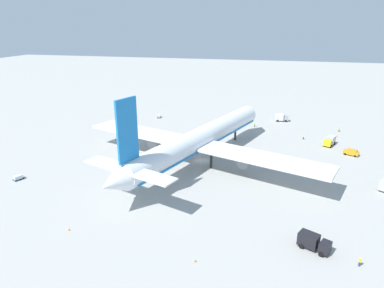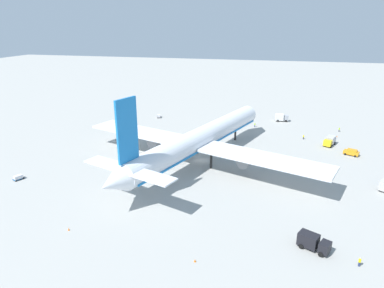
# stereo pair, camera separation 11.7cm
# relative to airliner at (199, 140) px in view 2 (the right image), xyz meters

# --- Properties ---
(ground_plane) EXTENTS (600.00, 600.00, 0.00)m
(ground_plane) POSITION_rel_airliner_xyz_m (1.28, -0.51, -7.06)
(ground_plane) COLOR #9E9E99
(airliner) EXTENTS (74.10, 74.79, 24.37)m
(airliner) POSITION_rel_airliner_xyz_m (0.00, 0.00, 0.00)
(airliner) COLOR silver
(airliner) RESTS_ON ground
(service_truck_0) EXTENTS (3.02, 5.48, 3.13)m
(service_truck_0) POSITION_rel_airliner_xyz_m (51.61, -23.53, -5.39)
(service_truck_0) COLOR #999EA5
(service_truck_0) RESTS_ON ground
(service_truck_1) EXTENTS (4.60, 6.07, 2.82)m
(service_truck_1) POSITION_rel_airliner_xyz_m (-35.00, -29.31, -5.53)
(service_truck_1) COLOR black
(service_truck_1) RESTS_ON ground
(service_truck_4) EXTENTS (6.61, 4.67, 2.85)m
(service_truck_4) POSITION_rel_airliner_xyz_m (25.21, -39.44, -5.51)
(service_truck_4) COLOR yellow
(service_truck_4) RESTS_ON ground
(service_van) EXTENTS (3.51, 4.78, 1.97)m
(service_van) POSITION_rel_airliner_xyz_m (16.90, -44.83, -6.03)
(service_van) COLOR orange
(service_van) RESTS_ON ground
(baggage_cart_1) EXTENTS (3.62, 2.34, 1.28)m
(baggage_cart_1) POSITION_rel_airliner_xyz_m (44.89, 28.25, -6.36)
(baggage_cart_1) COLOR #595B60
(baggage_cart_1) RESTS_ON ground
(baggage_cart_2) EXTENTS (3.16, 2.35, 1.22)m
(baggage_cart_2) POSITION_rel_airliner_xyz_m (-23.25, 43.34, -6.38)
(baggage_cart_2) COLOR #26598C
(baggage_cart_2) RESTS_ON ground
(ground_worker_0) EXTENTS (0.53, 0.53, 1.74)m
(ground_worker_0) POSITION_rel_airliner_xyz_m (40.41, -13.42, -6.18)
(ground_worker_0) COLOR navy
(ground_worker_0) RESTS_ON ground
(ground_worker_2) EXTENTS (0.53, 0.53, 1.65)m
(ground_worker_2) POSITION_rel_airliner_xyz_m (42.05, -44.91, -6.23)
(ground_worker_2) COLOR #3F3F47
(ground_worker_2) RESTS_ON ground
(ground_worker_3) EXTENTS (0.53, 0.53, 1.70)m
(ground_worker_3) POSITION_rel_airliner_xyz_m (-37.92, -36.64, -6.20)
(ground_worker_3) COLOR navy
(ground_worker_3) RESTS_ON ground
(ground_worker_4) EXTENTS (0.55, 0.55, 1.62)m
(ground_worker_4) POSITION_rel_airliner_xyz_m (29.50, -31.28, -6.24)
(ground_worker_4) COLOR black
(ground_worker_4) RESTS_ON ground
(traffic_cone_0) EXTENTS (0.36, 0.36, 0.55)m
(traffic_cone_0) POSITION_rel_airliner_xyz_m (-43.63, -9.41, -6.79)
(traffic_cone_0) COLOR orange
(traffic_cone_0) RESTS_ON ground
(traffic_cone_1) EXTENTS (0.36, 0.36, 0.55)m
(traffic_cone_1) POSITION_rel_airliner_xyz_m (27.43, 38.11, -6.79)
(traffic_cone_1) COLOR orange
(traffic_cone_1) RESTS_ON ground
(traffic_cone_2) EXTENTS (0.36, 0.36, 0.55)m
(traffic_cone_2) POSITION_rel_airliner_xyz_m (35.01, -43.22, -6.79)
(traffic_cone_2) COLOR orange
(traffic_cone_2) RESTS_ON ground
(traffic_cone_3) EXTENTS (0.36, 0.36, 0.55)m
(traffic_cone_3) POSITION_rel_airliner_xyz_m (-40.57, 17.14, -6.79)
(traffic_cone_3) COLOR orange
(traffic_cone_3) RESTS_ON ground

